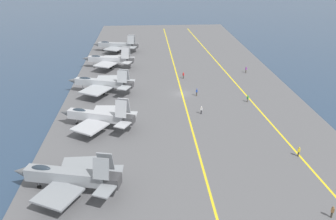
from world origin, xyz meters
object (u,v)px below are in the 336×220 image
crew_yellow_vest (299,151)px  parked_jet_second (68,176)px  parked_jet_sixth (117,45)px  crew_red_vest (183,75)px  parked_jet_fourth (102,83)px  crew_brown_vest (332,211)px  parked_jet_fifth (109,60)px  crew_white_vest (201,110)px  parked_jet_third (98,116)px  crew_blue_vest (197,92)px  crew_purple_vest (246,69)px  crew_green_vest (248,98)px

crew_yellow_vest → parked_jet_second: bearing=101.3°
parked_jet_sixth → crew_red_vest: 35.23m
parked_jet_second → parked_jet_fourth: 38.36m
parked_jet_fourth → crew_brown_vest: parked_jet_fourth is taller
parked_jet_fifth → crew_white_vest: (-33.41, -21.65, -1.60)m
parked_jet_third → crew_blue_vest: size_ratio=8.40×
parked_jet_fourth → parked_jet_fifth: 19.91m
crew_brown_vest → crew_purple_vest: bearing=-4.8°
parked_jet_third → crew_blue_vest: parked_jet_third is taller
parked_jet_second → crew_purple_vest: (51.37, -38.93, -1.62)m
parked_jet_fourth → crew_green_vest: bearing=-103.3°
parked_jet_fourth → parked_jet_sixth: parked_jet_fourth is taller
crew_white_vest → crew_brown_vest: crew_brown_vest is taller
parked_jet_second → crew_red_vest: bearing=-23.9°
crew_white_vest → parked_jet_sixth: bearing=21.8°
parked_jet_second → crew_brown_vest: parked_jet_second is taller
parked_jet_fourth → crew_blue_vest: parked_jet_fourth is taller
crew_green_vest → crew_yellow_vest: 23.48m
parked_jet_fourth → crew_white_vest: (-13.50, -21.73, -1.60)m
parked_jet_sixth → crew_green_vest: (-46.36, -32.12, -1.32)m
parked_jet_fifth → parked_jet_second: bearing=179.3°
crew_white_vest → crew_green_vest: 12.67m
parked_jet_fifth → crew_yellow_vest: bearing=-145.6°
parked_jet_fifth → crew_purple_vest: (-6.90, -38.23, -1.57)m
parked_jet_fifth → crew_brown_vest: parked_jet_fifth is taller
crew_green_vest → crew_red_vest: 21.22m
crew_white_vest → crew_yellow_vest: bearing=-142.9°
crew_green_vest → parked_jet_fourth: bearing=76.7°
crew_green_vest → crew_purple_vest: (20.84, -5.25, 0.07)m
crew_yellow_vest → crew_purple_vest: (44.23, -3.19, 0.03)m
crew_yellow_vest → crew_white_vest: bearing=37.1°
parked_jet_sixth → crew_purple_vest: 45.28m
parked_jet_fourth → crew_yellow_vest: parked_jet_fourth is taller
crew_green_vest → crew_yellow_vest: size_ratio=0.96×
crew_purple_vest → crew_green_vest: bearing=165.9°
parked_jet_third → parked_jet_fourth: parked_jet_third is taller
parked_jet_fourth → crew_blue_vest: bearing=-98.7°
crew_white_vest → crew_yellow_vest: size_ratio=0.99×
crew_blue_vest → crew_yellow_vest: bearing=-155.1°
parked_jet_third → crew_yellow_vest: bearing=-110.4°
parked_jet_fifth → crew_white_vest: bearing=-147.1°
parked_jet_third → parked_jet_sixth: size_ratio=0.97×
crew_white_vest → crew_red_vest: (22.70, 1.33, 0.03)m
crew_red_vest → crew_brown_vest: bearing=-166.7°
crew_purple_vest → crew_red_vest: 18.30m
parked_jet_second → crew_purple_vest: parked_jet_second is taller
parked_jet_sixth → crew_purple_vest: (-25.53, -37.37, -1.25)m
parked_jet_sixth → crew_blue_vest: 47.01m
parked_jet_fifth → crew_red_vest: parked_jet_fifth is taller
crew_green_vest → parked_jet_third: bearing=108.8°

